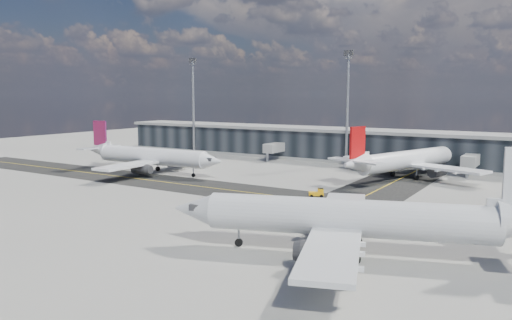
% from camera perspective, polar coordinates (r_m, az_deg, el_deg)
% --- Properties ---
extents(ground, '(300.00, 300.00, 0.00)m').
position_cam_1_polar(ground, '(88.09, -1.50, -4.26)').
color(ground, gray).
rests_on(ground, ground).
extents(taxiway_lanes, '(180.00, 63.00, 0.03)m').
position_cam_1_polar(taxiway_lanes, '(95.19, 4.06, -3.38)').
color(taxiway_lanes, black).
rests_on(taxiway_lanes, ground).
extents(terminal_concourse, '(152.00, 19.80, 8.80)m').
position_cam_1_polar(terminal_concourse, '(136.16, 11.40, 1.51)').
color(terminal_concourse, black).
rests_on(terminal_concourse, ground).
extents(floodlight_masts, '(102.50, 0.70, 28.90)m').
position_cam_1_polar(floodlight_masts, '(129.02, 10.41, 6.34)').
color(floodlight_masts, gray).
rests_on(floodlight_masts, ground).
extents(airliner_af, '(39.11, 33.30, 11.60)m').
position_cam_1_polar(airliner_af, '(117.11, -12.00, 0.41)').
color(airliner_af, white).
rests_on(airliner_af, ground).
extents(airliner_redtail, '(33.56, 38.88, 11.82)m').
position_cam_1_polar(airliner_redtail, '(111.99, 16.76, -0.02)').
color(airliner_redtail, white).
rests_on(airliner_redtail, ground).
extents(airliner_near, '(41.43, 35.76, 12.58)m').
position_cam_1_polar(airliner_near, '(57.18, 11.09, -6.60)').
color(airliner_near, silver).
rests_on(airliner_near, ground).
extents(baggage_tug, '(2.83, 2.34, 1.61)m').
position_cam_1_polar(baggage_tug, '(88.35, 7.06, -3.75)').
color(baggage_tug, '#FCAF0D').
rests_on(baggage_tug, ground).
extents(service_van, '(2.82, 5.37, 1.44)m').
position_cam_1_polar(service_van, '(122.48, 14.73, -0.83)').
color(service_van, white).
rests_on(service_van, ground).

